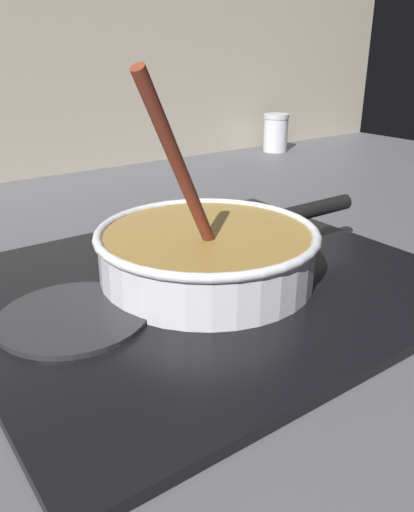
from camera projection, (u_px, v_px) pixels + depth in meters
name	position (u px, v px, depth m)	size (l,w,h in m)	color
ground	(223.00, 343.00, 0.55)	(2.40, 1.60, 0.04)	#4C4C51
hob_plate	(207.00, 283.00, 0.63)	(0.56, 0.48, 0.01)	black
burner_ring	(207.00, 275.00, 0.63)	(0.19, 0.19, 0.01)	#592D0C
spare_burner	(73.00, 316.00, 0.54)	(0.16, 0.16, 0.01)	#262628
cooking_pan	(208.00, 252.00, 0.62)	(0.38, 0.27, 0.25)	silver
condiment_jar	(276.00, 133.00, 1.44)	(0.07, 0.07, 0.10)	silver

